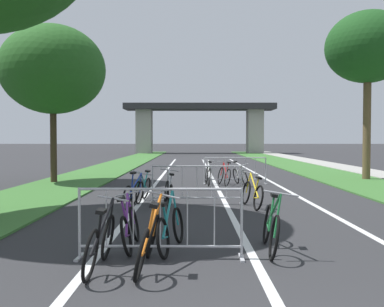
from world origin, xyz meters
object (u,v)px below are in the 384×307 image
crowd_barrier_second (195,185)px  bicycle_teal_1 (169,229)px  bicycle_green_7 (269,228)px  bicycle_blue_3 (132,193)px  bicycle_yellow_4 (250,194)px  bicycle_silver_9 (166,193)px  crowd_barrier_third (233,171)px  bicycle_purple_6 (128,227)px  tree_left_cypress_far (51,70)px  bicycle_red_5 (222,175)px  tree_right_maple_mid (366,48)px  bicycle_teal_11 (140,189)px  bicycle_orange_2 (146,242)px  bicycle_white_10 (238,176)px  bicycle_white_0 (206,175)px  crowd_barrier_nearest (158,223)px  bicycle_black_8 (98,243)px

crowd_barrier_second → bicycle_teal_1: crowd_barrier_second is taller
bicycle_green_7 → bicycle_blue_3: bearing=-54.4°
bicycle_yellow_4 → bicycle_silver_9: bicycle_silver_9 is taller
crowd_barrier_third → bicycle_blue_3: crowd_barrier_third is taller
bicycle_purple_6 → tree_left_cypress_far: bearing=112.7°
bicycle_yellow_4 → bicycle_purple_6: size_ratio=1.07×
bicycle_yellow_4 → bicycle_purple_6: bearing=-130.0°
bicycle_red_5 → tree_right_maple_mid: bearing=7.7°
bicycle_purple_6 → bicycle_teal_11: size_ratio=0.97×
bicycle_purple_6 → bicycle_silver_9: (0.38, 4.27, 0.02)m
bicycle_blue_3 → bicycle_yellow_4: bearing=9.5°
bicycle_orange_2 → bicycle_white_10: bicycle_orange_2 is taller
bicycle_white_0 → bicycle_silver_9: 5.69m
bicycle_green_7 → bicycle_teal_11: 6.08m
tree_left_cypress_far → bicycle_silver_9: bearing=-51.9°
bicycle_purple_6 → crowd_barrier_third: bearing=74.7°
tree_right_maple_mid → bicycle_teal_11: 12.22m
crowd_barrier_nearest → bicycle_red_5: bearing=80.6°
bicycle_white_0 → bicycle_blue_3: size_ratio=1.03×
bicycle_white_0 → bicycle_red_5: 0.62m
bicycle_silver_9 → bicycle_purple_6: bearing=-103.2°
bicycle_white_0 → bicycle_purple_6: size_ratio=1.04×
bicycle_blue_3 → bicycle_silver_9: 0.90m
tree_right_maple_mid → bicycle_red_5: tree_right_maple_mid is taller
bicycle_blue_3 → bicycle_green_7: bicycle_green_7 is taller
bicycle_purple_6 → bicycle_teal_11: bearing=94.0°
bicycle_white_0 → bicycle_green_7: 10.02m
tree_left_cypress_far → bicycle_red_5: size_ratio=3.77×
bicycle_silver_9 → tree_left_cypress_far: bearing=120.0°
bicycle_red_5 → bicycle_silver_9: (-1.84, -5.45, -0.01)m
tree_left_cypress_far → bicycle_orange_2: tree_left_cypress_far is taller
bicycle_black_8 → bicycle_teal_11: (-0.18, 6.46, -0.01)m
bicycle_silver_9 → bicycle_white_10: 6.01m
crowd_barrier_nearest → bicycle_teal_11: bearing=99.1°
bicycle_red_5 → bicycle_purple_6: 9.97m
bicycle_red_5 → bicycle_silver_9: 5.75m
bicycle_purple_6 → bicycle_yellow_4: bearing=58.6°
crowd_barrier_nearest → bicycle_teal_1: 0.52m
crowd_barrier_nearest → bicycle_black_8: 0.98m
bicycle_teal_1 → crowd_barrier_nearest: bearing=-94.6°
crowd_barrier_nearest → bicycle_orange_2: bearing=-102.9°
crowd_barrier_nearest → bicycle_teal_1: bearing=74.6°
bicycle_green_7 → bicycle_purple_6: bearing=-0.1°
bicycle_green_7 → crowd_barrier_second: bearing=-73.1°
tree_right_maple_mid → bicycle_black_8: tree_right_maple_mid is taller
crowd_barrier_nearest → bicycle_white_0: bearing=84.0°
bicycle_teal_1 → bicycle_black_8: bicycle_black_8 is taller
bicycle_red_5 → bicycle_teal_11: size_ratio=1.00×
crowd_barrier_nearest → bicycle_purple_6: size_ratio=1.54×
bicycle_red_5 → bicycle_white_10: 0.60m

